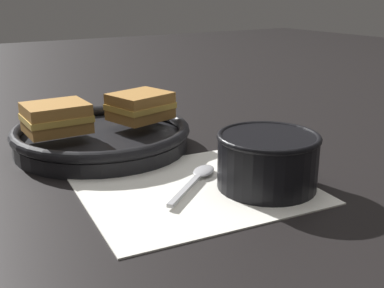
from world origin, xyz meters
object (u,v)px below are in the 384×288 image
spoon (199,176)px  sandwich_near_left (140,106)px  soup_bowl (268,158)px  sandwich_near_right (56,118)px  skillet (102,137)px

spoon → sandwich_near_left: size_ratio=1.13×
soup_bowl → sandwich_near_right: bearing=125.9°
soup_bowl → skillet: bearing=114.6°
soup_bowl → sandwich_near_left: bearing=100.8°
sandwich_near_left → sandwich_near_right: 0.15m
soup_bowl → sandwich_near_left: (-0.05, 0.28, 0.02)m
soup_bowl → sandwich_near_left: 0.28m
spoon → sandwich_near_left: bearing=48.7°
soup_bowl → sandwich_near_right: (-0.20, 0.28, 0.02)m
spoon → sandwich_near_left: 0.22m
sandwich_near_right → sandwich_near_left: bearing=0.1°
sandwich_near_left → sandwich_near_right: bearing=-179.9°
soup_bowl → skillet: size_ratio=0.47×
sandwich_near_left → skillet: bearing=-179.9°
spoon → sandwich_near_left: (0.01, 0.21, 0.06)m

